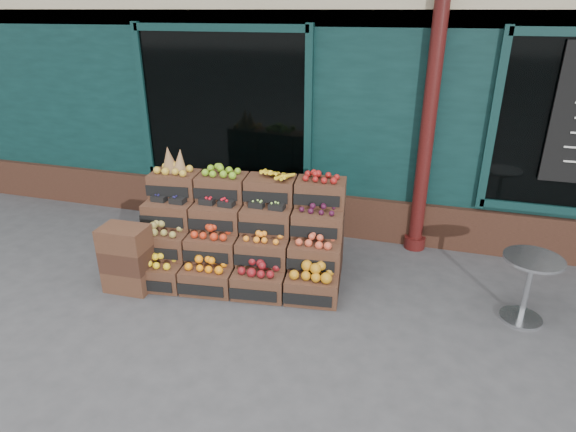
# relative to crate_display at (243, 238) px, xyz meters

# --- Properties ---
(ground) EXTENTS (60.00, 60.00, 0.00)m
(ground) POSITION_rel_crate_display_xyz_m (0.79, -0.76, -0.46)
(ground) COLOR #3E3E40
(ground) RESTS_ON ground
(shop_facade) EXTENTS (12.00, 6.24, 4.80)m
(shop_facade) POSITION_rel_crate_display_xyz_m (0.80, 4.35, 1.94)
(shop_facade) COLOR black
(shop_facade) RESTS_ON ground
(crate_display) EXTENTS (2.52, 1.46, 1.50)m
(crate_display) POSITION_rel_crate_display_xyz_m (0.00, 0.00, 0.00)
(crate_display) COLOR #482A1C
(crate_display) RESTS_ON ground
(spare_crates) EXTENTS (0.53, 0.38, 0.78)m
(spare_crates) POSITION_rel_crate_display_xyz_m (-1.12, -0.74, -0.07)
(spare_crates) COLOR #482A1C
(spare_crates) RESTS_ON ground
(bistro_table) EXTENTS (0.58, 0.58, 0.73)m
(bistro_table) POSITION_rel_crate_display_xyz_m (3.16, -0.10, -0.00)
(bistro_table) COLOR #AFB1B6
(bistro_table) RESTS_ON ground
(shopkeeper) EXTENTS (0.88, 0.72, 2.09)m
(shopkeeper) POSITION_rel_crate_display_xyz_m (-1.10, 2.05, 0.58)
(shopkeeper) COLOR #175223
(shopkeeper) RESTS_ON ground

